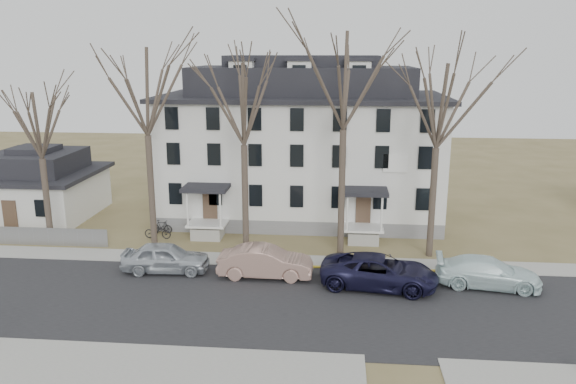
# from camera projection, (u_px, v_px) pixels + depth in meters

# --- Properties ---
(ground) EXTENTS (120.00, 120.00, 0.00)m
(ground) POSITION_uv_depth(u_px,v_px,m) (319.00, 326.00, 25.98)
(ground) COLOR olive
(ground) RESTS_ON ground
(main_road) EXTENTS (120.00, 10.00, 0.04)m
(main_road) POSITION_uv_depth(u_px,v_px,m) (320.00, 307.00, 27.91)
(main_road) COLOR #27272A
(main_road) RESTS_ON ground
(far_sidewalk) EXTENTS (120.00, 2.00, 0.08)m
(far_sidewalk) POSITION_uv_depth(u_px,v_px,m) (324.00, 263.00, 33.70)
(far_sidewalk) COLOR #A09F97
(far_sidewalk) RESTS_ON ground
(near_sidewalk_left) EXTENTS (20.00, 5.00, 0.08)m
(near_sidewalk_left) POSITION_uv_depth(u_px,v_px,m) (109.00, 378.00, 21.84)
(near_sidewalk_left) COLOR #A09F97
(near_sidewalk_left) RESTS_ON ground
(yellow_curb) EXTENTS (14.00, 0.25, 0.06)m
(yellow_curb) POSITION_uv_depth(u_px,v_px,m) (410.00, 271.00, 32.40)
(yellow_curb) COLOR gold
(yellow_curb) RESTS_ON ground
(boarding_house) EXTENTS (20.80, 12.36, 12.05)m
(boarding_house) POSITION_uv_depth(u_px,v_px,m) (302.00, 147.00, 42.17)
(boarding_house) COLOR slate
(boarding_house) RESTS_ON ground
(small_house) EXTENTS (8.70, 8.70, 5.00)m
(small_house) POSITION_uv_depth(u_px,v_px,m) (39.00, 187.00, 42.79)
(small_house) COLOR silver
(small_house) RESTS_ON ground
(fence) EXTENTS (14.00, 0.06, 1.20)m
(fence) POSITION_uv_depth(u_px,v_px,m) (6.00, 244.00, 36.98)
(fence) COLOR gray
(fence) RESTS_ON ground
(tree_far_left) EXTENTS (8.40, 8.40, 13.72)m
(tree_far_left) POSITION_uv_depth(u_px,v_px,m) (145.00, 85.00, 33.87)
(tree_far_left) COLOR #473B31
(tree_far_left) RESTS_ON ground
(tree_mid_left) EXTENTS (7.80, 7.80, 12.74)m
(tree_mid_left) POSITION_uv_depth(u_px,v_px,m) (243.00, 98.00, 33.53)
(tree_mid_left) COLOR #473B31
(tree_mid_left) RESTS_ON ground
(tree_center) EXTENTS (9.00, 9.00, 14.70)m
(tree_center) POSITION_uv_depth(u_px,v_px,m) (345.00, 74.00, 32.64)
(tree_center) COLOR #473B31
(tree_center) RESTS_ON ground
(tree_mid_right) EXTENTS (7.80, 7.80, 12.74)m
(tree_mid_right) POSITION_uv_depth(u_px,v_px,m) (439.00, 100.00, 32.53)
(tree_mid_right) COLOR #473B31
(tree_mid_right) RESTS_ON ground
(tree_bungalow) EXTENTS (6.60, 6.60, 10.78)m
(tree_bungalow) POSITION_uv_depth(u_px,v_px,m) (38.00, 121.00, 35.02)
(tree_bungalow) COLOR #473B31
(tree_bungalow) RESTS_ON ground
(car_silver) EXTENTS (5.08, 2.27, 1.70)m
(car_silver) POSITION_uv_depth(u_px,v_px,m) (166.00, 258.00, 32.10)
(car_silver) COLOR #B6BEC6
(car_silver) RESTS_ON ground
(car_tan) EXTENTS (5.29, 1.88, 1.74)m
(car_tan) POSITION_uv_depth(u_px,v_px,m) (265.00, 263.00, 31.37)
(car_tan) COLOR #A57E70
(car_tan) RESTS_ON ground
(car_navy) EXTENTS (6.57, 3.71, 1.73)m
(car_navy) POSITION_uv_depth(u_px,v_px,m) (379.00, 272.00, 30.01)
(car_navy) COLOR black
(car_navy) RESTS_ON ground
(car_white) EXTENTS (5.71, 2.86, 1.59)m
(car_white) POSITION_uv_depth(u_px,v_px,m) (488.00, 273.00, 30.08)
(car_white) COLOR silver
(car_white) RESTS_ON ground
(bicycle_left) EXTENTS (1.87, 0.76, 0.96)m
(bicycle_left) POSITION_uv_depth(u_px,v_px,m) (158.00, 232.00, 37.86)
(bicycle_left) COLOR black
(bicycle_left) RESTS_ON ground
(bicycle_right) EXTENTS (1.57, 0.60, 0.92)m
(bicycle_right) POSITION_uv_depth(u_px,v_px,m) (162.00, 227.00, 39.04)
(bicycle_right) COLOR black
(bicycle_right) RESTS_ON ground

